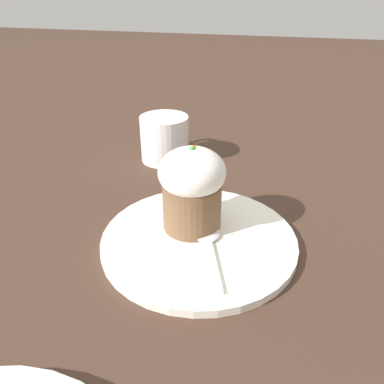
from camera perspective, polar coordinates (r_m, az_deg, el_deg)
The scene contains 5 objects.
ground_plane at distance 0.47m, azimuth 1.04°, elevation -7.78°, with size 4.00×4.00×0.00m, color #3D281E.
dessert_plate at distance 0.47m, azimuth 1.05°, elevation -7.29°, with size 0.24×0.24×0.01m.
carrot_cake at distance 0.45m, azimuth 0.00°, elevation 0.71°, with size 0.08×0.08×0.11m.
spoon at distance 0.45m, azimuth 2.35°, elevation -7.22°, with size 0.13×0.06×0.01m.
coffee_cup at distance 0.67m, azimuth -4.12°, elevation 8.21°, with size 0.12×0.09×0.08m.
Camera 1 is at (-0.36, -0.09, 0.29)m, focal length 35.00 mm.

